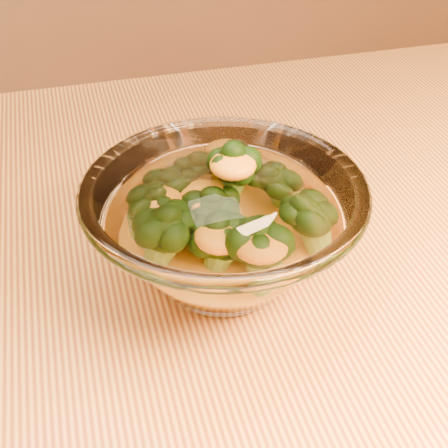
% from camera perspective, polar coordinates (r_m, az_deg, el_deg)
% --- Properties ---
extents(table, '(1.20, 0.80, 0.75)m').
position_cam_1_polar(table, '(0.55, 3.32, -13.65)').
color(table, gold).
rests_on(table, ground).
extents(glass_bowl, '(0.20, 0.20, 0.09)m').
position_cam_1_polar(glass_bowl, '(0.45, 0.00, -0.44)').
color(glass_bowl, white).
rests_on(glass_bowl, table).
extents(cheese_sauce, '(0.11, 0.11, 0.03)m').
position_cam_1_polar(cheese_sauce, '(0.46, 0.00, -2.28)').
color(cheese_sauce, orange).
rests_on(cheese_sauce, glass_bowl).
extents(broccoli_heap, '(0.13, 0.15, 0.08)m').
position_cam_1_polar(broccoli_heap, '(0.45, -0.16, 1.24)').
color(broccoli_heap, black).
rests_on(broccoli_heap, cheese_sauce).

